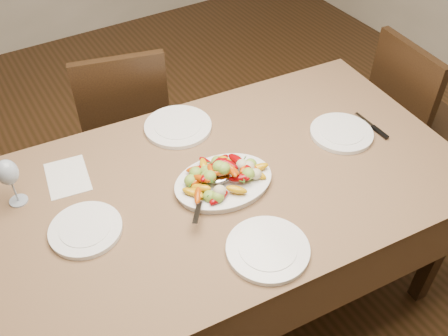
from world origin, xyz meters
TOP-DOWN VIEW (x-y plane):
  - floor at (0.00, 0.00)m, footprint 6.00×6.00m
  - dining_table at (0.01, 0.16)m, footprint 1.92×1.19m
  - chair_far at (-0.06, 1.07)m, footprint 0.51×0.51m
  - chair_right at (1.26, 0.26)m, footprint 0.46×0.46m
  - serving_platter at (-0.01, 0.14)m, footprint 0.38×0.30m
  - roasted_vegetables at (-0.01, 0.14)m, footprint 0.31×0.22m
  - serving_spoon at (-0.08, 0.11)m, footprint 0.26×0.22m
  - plate_left at (-0.52, 0.19)m, footprint 0.25×0.25m
  - plate_right at (0.56, 0.14)m, footprint 0.26×0.26m
  - plate_far at (0.00, 0.53)m, footprint 0.28×0.28m
  - plate_near at (-0.05, -0.20)m, footprint 0.28×0.28m
  - wine_glass at (-0.68, 0.45)m, footprint 0.08×0.08m
  - menu_card at (-0.49, 0.48)m, footprint 0.18×0.23m
  - table_knife at (0.70, 0.10)m, footprint 0.02×0.20m

SIDE VIEW (x-z plane):
  - floor at x=0.00m, z-range 0.00..0.00m
  - dining_table at x=0.01m, z-range 0.00..0.76m
  - chair_far at x=-0.06m, z-range 0.00..0.95m
  - chair_right at x=1.26m, z-range 0.00..0.95m
  - menu_card at x=-0.49m, z-range 0.76..0.76m
  - table_knife at x=0.70m, z-range 0.76..0.77m
  - plate_left at x=-0.52m, z-range 0.76..0.78m
  - plate_right at x=0.56m, z-range 0.76..0.78m
  - plate_far at x=0.00m, z-range 0.76..0.78m
  - plate_near at x=-0.05m, z-range 0.76..0.78m
  - serving_platter at x=-0.01m, z-range 0.76..0.78m
  - serving_spoon at x=-0.08m, z-range 0.79..0.82m
  - roasted_vegetables at x=-0.01m, z-range 0.78..0.87m
  - wine_glass at x=-0.68m, z-range 0.76..0.96m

